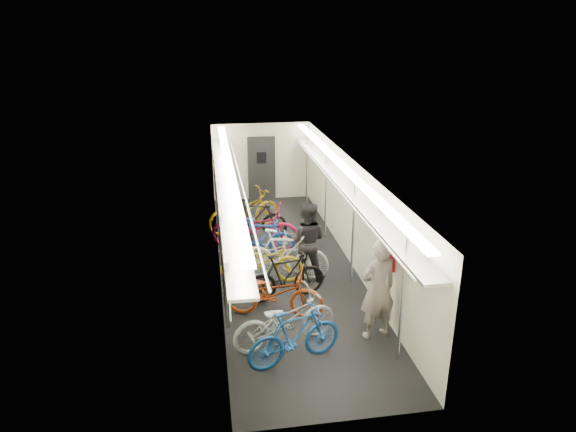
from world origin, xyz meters
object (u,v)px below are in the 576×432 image
object	(u,v)px
bicycle_0	(285,320)
passenger_mid	(307,241)
bicycle_1	(295,336)
passenger_near	(378,289)
backpack	(391,261)

from	to	relation	value
bicycle_0	passenger_mid	xyz separation A→B (m)	(0.85, 2.43, 0.37)
passenger_mid	bicycle_1	bearing A→B (deg)	97.09
bicycle_1	passenger_near	world-z (taller)	passenger_near
bicycle_0	backpack	world-z (taller)	backpack
bicycle_0	passenger_mid	bearing A→B (deg)	-33.94
bicycle_0	passenger_near	bearing A→B (deg)	-104.06
passenger_near	passenger_mid	xyz separation A→B (m)	(-0.76, 2.41, -0.06)
bicycle_0	passenger_near	distance (m)	1.66
passenger_mid	backpack	size ratio (longest dim) A/B	4.53
bicycle_0	bicycle_1	distance (m)	0.52
passenger_mid	backpack	xyz separation A→B (m)	(1.07, -2.11, 0.42)
backpack	bicycle_1	bearing A→B (deg)	-173.34
bicycle_1	passenger_mid	world-z (taller)	passenger_mid
passenger_near	backpack	size ratio (longest dim) A/B	4.85
passenger_mid	backpack	bearing A→B (deg)	138.70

